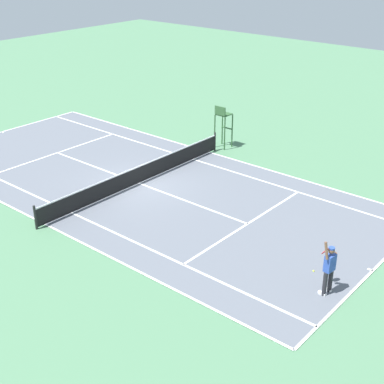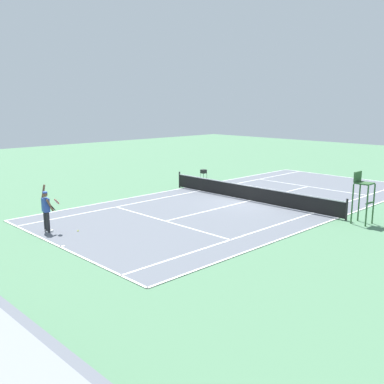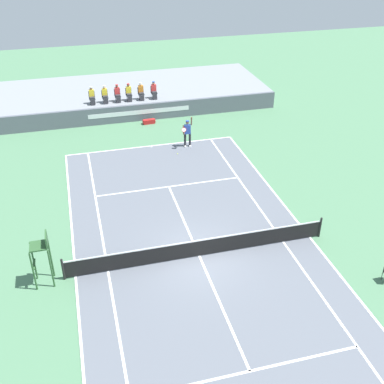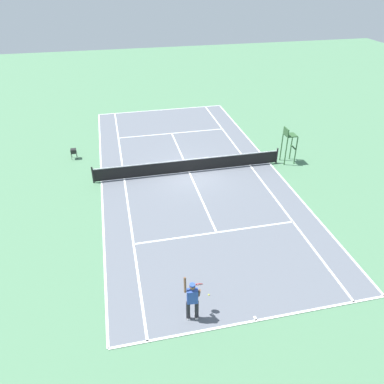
{
  "view_description": "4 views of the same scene",
  "coord_description": "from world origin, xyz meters",
  "px_view_note": "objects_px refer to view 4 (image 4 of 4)",
  "views": [
    {
      "loc": [
        17.12,
        17.81,
        11.07
      ],
      "look_at": [
        0.7,
        3.94,
        1.0
      ],
      "focal_mm": 51.94,
      "sensor_mm": 36.0,
      "label": 1
    },
    {
      "loc": [
        -15.46,
        19.71,
        5.56
      ],
      "look_at": [
        0.7,
        3.94,
        1.0
      ],
      "focal_mm": 41.16,
      "sensor_mm": 36.0,
      "label": 2
    },
    {
      "loc": [
        -4.62,
        -16.16,
        13.57
      ],
      "look_at": [
        0.7,
        3.94,
        1.0
      ],
      "focal_mm": 44.31,
      "sensor_mm": 36.0,
      "label": 3
    },
    {
      "loc": [
        4.44,
        20.59,
        11.6
      ],
      "look_at": [
        0.7,
        3.94,
        1.0
      ],
      "focal_mm": 35.21,
      "sensor_mm": 36.0,
      "label": 4
    }
  ],
  "objects_px": {
    "tennis_player": "(192,300)",
    "ball_hopper": "(73,151)",
    "umpire_chair": "(289,141)",
    "tennis_ball": "(209,295)"
  },
  "relations": [
    {
      "from": "ball_hopper",
      "to": "tennis_ball",
      "type": "bearing_deg",
      "value": 112.63
    },
    {
      "from": "tennis_player",
      "to": "umpire_chair",
      "type": "distance_m",
      "value": 14.39
    },
    {
      "from": "tennis_player",
      "to": "umpire_chair",
      "type": "height_order",
      "value": "umpire_chair"
    },
    {
      "from": "tennis_player",
      "to": "ball_hopper",
      "type": "height_order",
      "value": "tennis_player"
    },
    {
      "from": "umpire_chair",
      "to": "ball_hopper",
      "type": "bearing_deg",
      "value": -14.66
    },
    {
      "from": "tennis_ball",
      "to": "umpire_chair",
      "type": "relative_size",
      "value": 0.03
    },
    {
      "from": "tennis_player",
      "to": "ball_hopper",
      "type": "distance_m",
      "value": 15.66
    },
    {
      "from": "tennis_ball",
      "to": "tennis_player",
      "type": "bearing_deg",
      "value": 47.06
    },
    {
      "from": "tennis_player",
      "to": "umpire_chair",
      "type": "relative_size",
      "value": 0.85
    },
    {
      "from": "tennis_ball",
      "to": "ball_hopper",
      "type": "relative_size",
      "value": 0.1
    }
  ]
}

